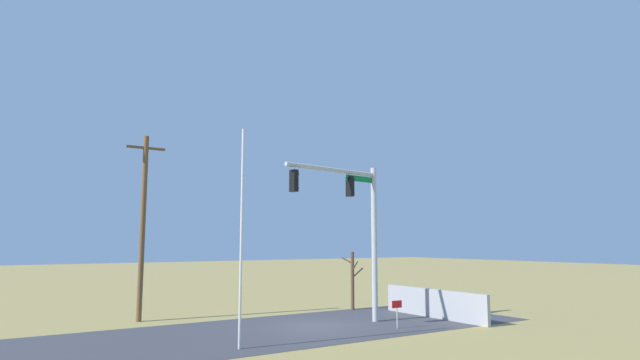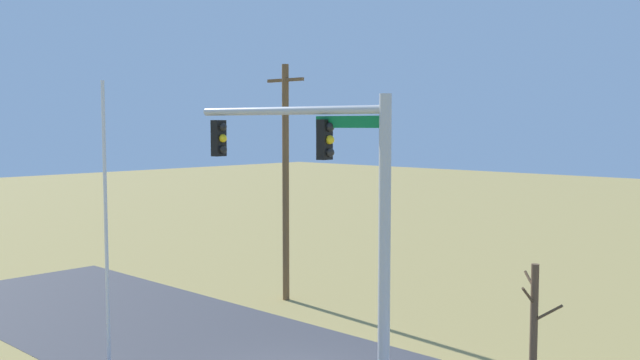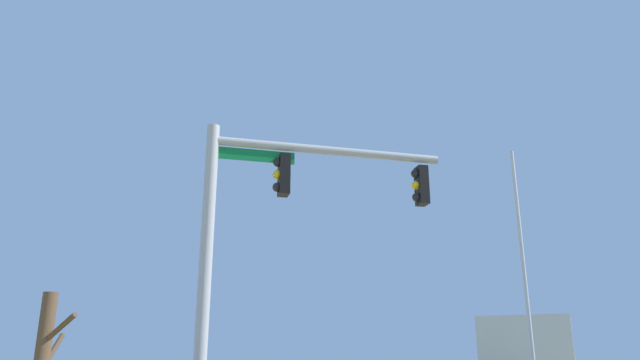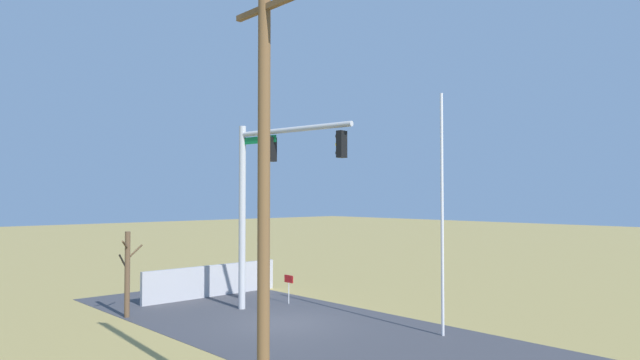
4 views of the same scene
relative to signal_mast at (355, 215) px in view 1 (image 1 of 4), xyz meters
The scene contains 9 objects.
ground_plane 5.46m from the signal_mast, 163.95° to the left, with size 160.00×160.00×0.00m, color #9E894C.
road_surface 7.80m from the signal_mast, behind, with size 28.00×8.00×0.01m, color #3D3D42.
sidewalk_corner 5.58m from the signal_mast, ahead, with size 6.00×6.00×0.01m, color #B7B5AD.
retaining_fence 6.35m from the signal_mast, ahead, with size 0.20×6.88×1.43m, color #A8A8AD.
signal_mast is the anchor object (origin of this frame).
flagpole 7.23m from the signal_mast, 162.39° to the right, with size 0.10×0.10×8.03m, color silver.
utility_pole 10.49m from the signal_mast, 142.69° to the left, with size 1.90×0.26×9.11m.
bare_tree 6.24m from the signal_mast, 55.43° to the left, with size 1.27×1.02×3.25m.
open_sign 4.68m from the signal_mast, 66.10° to the right, with size 0.56×0.04×1.22m.
Camera 1 is at (-12.54, -19.98, 3.79)m, focal length 28.38 mm.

